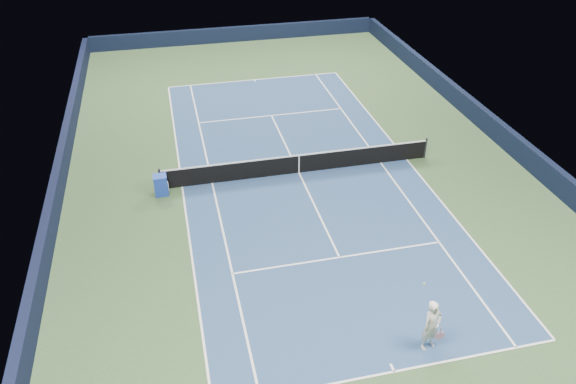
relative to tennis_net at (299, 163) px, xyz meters
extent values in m
plane|color=#314C29|center=(0.00, 0.00, -0.50)|extent=(40.00, 40.00, 0.00)
cube|color=black|center=(0.00, 19.82, 0.05)|extent=(22.00, 0.35, 1.10)
cube|color=black|center=(10.82, 0.00, 0.05)|extent=(0.35, 40.00, 1.10)
cube|color=black|center=(-10.82, 0.00, 0.05)|extent=(0.35, 40.00, 1.10)
cube|color=navy|center=(0.00, 0.00, -0.50)|extent=(10.97, 23.77, 0.01)
cube|color=white|center=(0.00, 11.88, -0.50)|extent=(10.97, 0.08, 0.00)
cube|color=white|center=(0.00, -11.88, -0.50)|extent=(10.97, 0.08, 0.00)
cube|color=white|center=(5.49, 0.00, -0.50)|extent=(0.08, 23.77, 0.00)
cube|color=white|center=(-5.49, 0.00, -0.50)|extent=(0.08, 23.77, 0.00)
cube|color=white|center=(4.12, 0.00, -0.50)|extent=(0.08, 23.77, 0.00)
cube|color=white|center=(-4.12, 0.00, -0.50)|extent=(0.08, 23.77, 0.00)
cube|color=white|center=(0.00, 6.40, -0.50)|extent=(8.23, 0.08, 0.00)
cube|color=white|center=(0.00, -6.40, -0.50)|extent=(8.23, 0.08, 0.00)
cube|color=white|center=(0.00, 0.00, -0.50)|extent=(0.08, 12.80, 0.00)
cube|color=white|center=(0.00, 11.73, -0.50)|extent=(0.08, 0.30, 0.00)
cube|color=white|center=(0.00, -11.73, -0.50)|extent=(0.08, 0.30, 0.00)
cylinder|color=black|center=(-6.40, 0.00, 0.03)|extent=(0.10, 0.10, 1.07)
cylinder|color=black|center=(6.40, 0.00, 0.03)|extent=(0.10, 0.10, 1.07)
cube|color=black|center=(0.00, 0.00, -0.05)|extent=(12.80, 0.03, 0.91)
cube|color=white|center=(0.00, 0.00, 0.44)|extent=(12.80, 0.04, 0.06)
cube|color=white|center=(0.00, 0.00, -0.05)|extent=(0.05, 0.04, 0.91)
cube|color=#1C3BAA|center=(-6.40, -0.41, -0.03)|extent=(0.60, 0.55, 0.96)
cube|color=silver|center=(-6.11, -0.41, -0.05)|extent=(0.09, 0.42, 0.43)
imported|color=silver|center=(1.40, -11.20, 0.43)|extent=(0.78, 0.63, 1.86)
cylinder|color=pink|center=(1.72, -11.25, 0.20)|extent=(0.03, 0.03, 0.31)
cylinder|color=black|center=(1.72, -11.25, -0.04)|extent=(0.31, 0.02, 0.31)
cylinder|color=pink|center=(1.72, -11.25, -0.04)|extent=(0.33, 0.03, 0.33)
sphere|color=#CFE22F|center=(1.50, -10.20, 1.25)|extent=(0.07, 0.07, 0.07)
camera|label=1|loc=(-5.65, -22.03, 13.31)|focal=35.00mm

